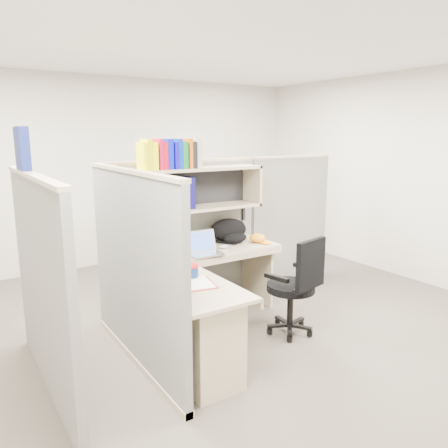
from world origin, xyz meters
TOP-DOWN VIEW (x-y plane):
  - ground at (0.00, 0.00)m, footprint 6.00×6.00m
  - room_shell at (0.00, 0.00)m, footprint 6.00×6.00m
  - cubicle at (-0.37, 0.45)m, footprint 3.79×1.84m
  - desk at (-0.41, -0.29)m, footprint 1.74×1.75m
  - laptop at (-0.03, 0.36)m, footprint 0.34×0.34m
  - backpack at (0.48, 0.66)m, footprint 0.49×0.42m
  - orange_cap at (0.71, 0.49)m, footprint 0.24×0.25m
  - snack_canister at (-0.47, -0.18)m, footprint 0.11×0.11m
  - tissue_box at (-0.74, -0.48)m, footprint 0.16×0.16m
  - mouse at (0.26, 0.46)m, footprint 0.12×0.09m
  - paper_cup at (-0.07, 0.77)m, footprint 0.08×0.08m
  - book_stack at (0.24, 0.83)m, footprint 0.22×0.27m
  - loose_paper at (-0.51, -0.32)m, footprint 0.29×0.35m
  - task_chair at (0.56, -0.30)m, footprint 0.54×0.50m

SIDE VIEW (x-z plane):
  - ground at x=0.00m, z-range 0.00..0.00m
  - task_chair at x=0.56m, z-range -0.14..0.82m
  - desk at x=-0.41m, z-range 0.07..0.80m
  - loose_paper at x=-0.51m, z-range 0.73..0.73m
  - mouse at x=0.26m, z-range 0.73..0.77m
  - paper_cup at x=-0.07m, z-range 0.73..0.82m
  - orange_cap at x=0.71m, z-range 0.73..0.83m
  - book_stack at x=0.24m, z-range 0.73..0.84m
  - snack_canister at x=-0.47m, z-range 0.73..0.84m
  - tissue_box at x=-0.74m, z-range 0.73..0.94m
  - laptop at x=-0.03m, z-range 0.73..0.96m
  - backpack at x=0.48m, z-range 0.73..0.98m
  - cubicle at x=-0.37m, z-range -0.07..1.88m
  - room_shell at x=0.00m, z-range -1.38..4.62m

